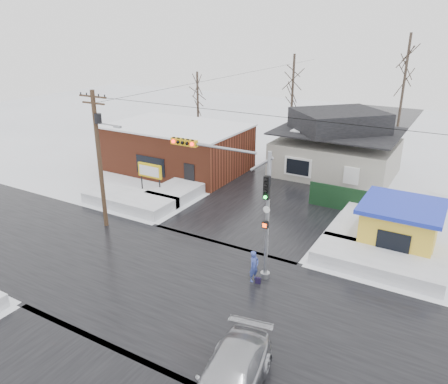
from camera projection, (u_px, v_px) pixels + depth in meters
The scene contains 20 objects.
ground at pixel (171, 283), 22.84m from camera, with size 120.00×120.00×0.00m, color white.
road_ns at pixel (171, 283), 22.84m from camera, with size 10.00×120.00×0.02m, color black.
road_ew at pixel (171, 283), 22.84m from camera, with size 120.00×10.00×0.02m, color black.
snowbank_nw at pixel (130, 200), 32.56m from camera, with size 7.00×3.00×0.80m, color white.
snowbank_ne at pixel (378, 262), 24.13m from camera, with size 7.00×3.00×0.80m, color white.
snowbank_nside_w at pixel (190, 185), 35.66m from camera, with size 3.00×8.00×0.80m, color white.
snowbank_nside_e at pixel (363, 221), 29.10m from camera, with size 3.00×8.00×0.80m, color white.
traffic_signal at pixel (240, 193), 22.46m from camera, with size 6.05×0.68×7.00m.
utility_pole at pixel (99, 152), 27.53m from camera, with size 3.15×0.44×9.00m.
brick_building at pixel (178, 147), 40.15m from camera, with size 12.20×8.20×4.12m.
marquee_sign at pixel (150, 172), 34.02m from camera, with size 2.20×0.21×2.55m.
house at pixel (337, 145), 38.71m from camera, with size 10.40×8.40×5.76m.
kiosk at pixel (400, 226), 25.93m from camera, with size 4.60×4.60×2.88m.
fence at pixel (364, 203), 30.77m from camera, with size 8.00×0.12×1.80m, color black.
tree_far_left at pixel (293, 75), 42.82m from camera, with size 3.00×3.00×10.00m.
tree_far_mid at pixel (407, 61), 39.18m from camera, with size 3.00×3.00×12.00m.
tree_far_west at pixel (197, 87), 46.46m from camera, with size 3.00×3.00×8.00m.
pedestrian at pixel (254, 266), 22.78m from camera, with size 0.63×0.41×1.72m, color #38499F.
car at pixel (230, 380), 15.62m from camera, with size 2.19×5.38×1.56m, color #B1B2B9.
shopping_bag at pixel (258, 281), 22.75m from camera, with size 0.28×0.12×0.35m, color black.
Camera 1 is at (12.22, -15.54, 12.71)m, focal length 35.00 mm.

